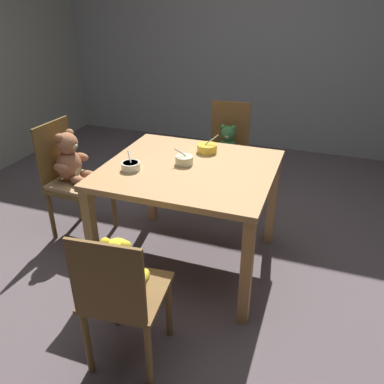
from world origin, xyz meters
The scene contains 9 objects.
ground_plane centered at (0.00, 0.00, -0.02)m, with size 5.20×5.20×0.04m.
wall_rear centered at (0.00, 2.56, 1.57)m, with size 5.20×0.08×3.14m, color #929595.
dining_table centered at (0.00, 0.00, 0.65)m, with size 1.09×0.98×0.75m.
teddy_chair_near_front centered at (-0.01, -0.93, 0.53)m, with size 0.42×0.43×0.85m.
teddy_chair_near_left centered at (-0.98, 0.07, 0.56)m, with size 0.44×0.43×0.91m.
teddy_chair_far_center centered at (0.01, 0.93, 0.52)m, with size 0.40×0.41×0.92m.
porridge_bowl_white_near_left centered at (-0.34, -0.17, 0.78)m, with size 0.12×0.12×0.11m.
porridge_bowl_cream_center centered at (-0.05, 0.03, 0.78)m, with size 0.12×0.12×0.11m.
porridge_bowl_yellow_far_center centered at (0.03, 0.28, 0.78)m, with size 0.14×0.14×0.13m.
Camera 1 is at (0.80, -2.19, 1.79)m, focal length 36.67 mm.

